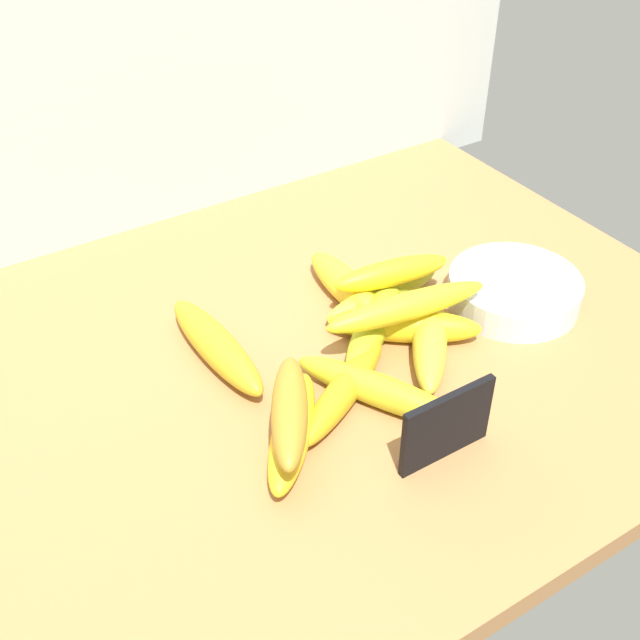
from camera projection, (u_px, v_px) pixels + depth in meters
counter_top at (280, 375)px, 94.62cm from camera, size 110.00×76.00×3.00cm
back_wall at (116, 0)px, 100.05cm from camera, size 130.00×2.00×70.00cm
chalkboard_sign at (446, 428)px, 80.35cm from camera, size 11.00×1.80×8.40cm
fruit_bowl at (514, 290)px, 102.22cm from camera, size 16.88×16.88×3.92cm
banana_0 at (216, 346)px, 93.24cm from camera, size 5.08×20.34×4.28cm
banana_1 at (345, 285)px, 102.97cm from camera, size 4.98×16.23×4.18cm
banana_2 at (292, 431)px, 82.56cm from camera, size 14.26×15.87×4.02cm
banana_3 at (383, 294)px, 102.14cm from camera, size 18.16×4.79×3.33cm
banana_4 at (344, 390)px, 87.82cm from camera, size 18.08×12.49×3.47cm
banana_5 at (404, 325)px, 96.31cm from camera, size 17.28×14.59×4.19cm
banana_6 at (374, 324)px, 96.73cm from camera, size 17.94×15.44×3.90cm
banana_7 at (430, 338)px, 94.49cm from camera, size 15.19×17.58×4.07cm
banana_8 at (380, 391)px, 87.57cm from camera, size 13.00×20.07×3.72cm
banana_9 at (407, 306)px, 93.07cm from camera, size 21.17×6.05×3.32cm
banana_10 at (392, 273)px, 99.93cm from camera, size 16.03×6.06×3.42cm
banana_11 at (290, 411)px, 79.38cm from camera, size 11.36×15.47×3.72cm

